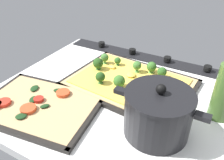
{
  "coord_description": "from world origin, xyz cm",
  "views": [
    {
      "loc": [
        -26.62,
        51.66,
        42.27
      ],
      "look_at": [
        2.58,
        -1.33,
        3.74
      ],
      "focal_mm": 36.34,
      "sensor_mm": 36.0,
      "label": 1
    }
  ],
  "objects_px": {
    "baking_tray_back": "(40,106)",
    "cooking_pot": "(158,113)",
    "baking_tray_front": "(130,84)",
    "veggie_pizza_back": "(38,104)",
    "broccoli_pizza": "(130,80)"
  },
  "relations": [
    {
      "from": "baking_tray_back",
      "to": "cooking_pot",
      "type": "relative_size",
      "value": 1.55
    },
    {
      "from": "baking_tray_front",
      "to": "veggie_pizza_back",
      "type": "distance_m",
      "value": 0.3
    },
    {
      "from": "broccoli_pizza",
      "to": "baking_tray_back",
      "type": "bearing_deg",
      "value": 52.45
    },
    {
      "from": "broccoli_pizza",
      "to": "cooking_pot",
      "type": "relative_size",
      "value": 1.68
    },
    {
      "from": "baking_tray_back",
      "to": "veggie_pizza_back",
      "type": "distance_m",
      "value": 0.01
    },
    {
      "from": "baking_tray_front",
      "to": "baking_tray_back",
      "type": "height_order",
      "value": "same"
    },
    {
      "from": "cooking_pot",
      "to": "baking_tray_back",
      "type": "bearing_deg",
      "value": 12.66
    },
    {
      "from": "cooking_pot",
      "to": "veggie_pizza_back",
      "type": "bearing_deg",
      "value": 12.75
    },
    {
      "from": "baking_tray_front",
      "to": "broccoli_pizza",
      "type": "relative_size",
      "value": 1.07
    },
    {
      "from": "veggie_pizza_back",
      "to": "cooking_pot",
      "type": "distance_m",
      "value": 0.34
    },
    {
      "from": "baking_tray_front",
      "to": "baking_tray_back",
      "type": "distance_m",
      "value": 0.3
    },
    {
      "from": "baking_tray_front",
      "to": "broccoli_pizza",
      "type": "height_order",
      "value": "broccoli_pizza"
    },
    {
      "from": "baking_tray_front",
      "to": "veggie_pizza_back",
      "type": "height_order",
      "value": "veggie_pizza_back"
    },
    {
      "from": "broccoli_pizza",
      "to": "veggie_pizza_back",
      "type": "height_order",
      "value": "broccoli_pizza"
    },
    {
      "from": "veggie_pizza_back",
      "to": "cooking_pot",
      "type": "bearing_deg",
      "value": -167.25
    }
  ]
}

